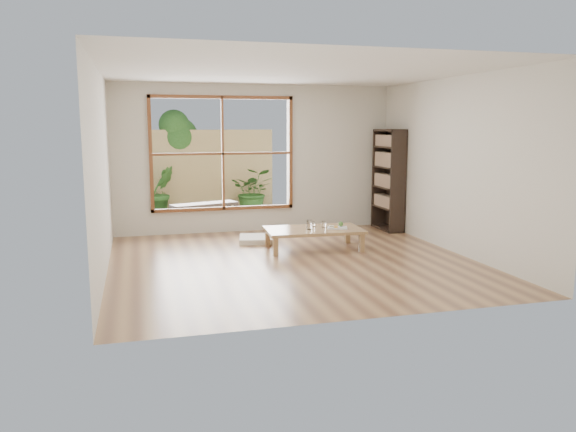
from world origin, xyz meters
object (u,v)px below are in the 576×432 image
(food_tray, at_px, (338,227))
(garden_bench, at_px, (204,206))
(bookshelf, at_px, (388,180))
(low_table, at_px, (314,231))

(food_tray, xyz_separation_m, garden_bench, (-1.74, 2.60, 0.02))
(bookshelf, xyz_separation_m, garden_bench, (-3.19, 1.30, -0.54))
(food_tray, bearing_deg, low_table, -171.11)
(garden_bench, bearing_deg, low_table, -79.80)
(food_tray, bearing_deg, garden_bench, 143.14)
(bookshelf, distance_m, food_tray, 2.02)
(bookshelf, bearing_deg, food_tray, -138.07)
(garden_bench, bearing_deg, food_tray, -74.45)
(bookshelf, height_order, garden_bench, bookshelf)
(food_tray, relative_size, garden_bench, 0.27)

